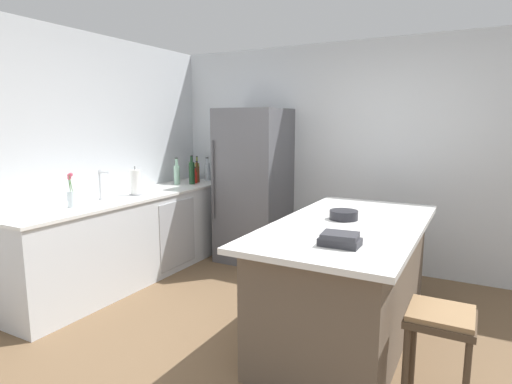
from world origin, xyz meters
TOP-DOWN VIEW (x-y plane):
  - ground_plane at (0.00, 0.00)m, footprint 7.20×7.20m
  - wall_rear at (0.00, 2.25)m, footprint 6.00×0.10m
  - wall_left at (-2.45, 0.00)m, footprint 0.10×6.00m
  - counter_run_left at (-2.08, 0.66)m, footprint 0.67×2.91m
  - kitchen_island at (0.35, 0.49)m, footprint 1.05×2.07m
  - refrigerator at (-1.23, 1.84)m, footprint 0.77×0.75m
  - bar_stool at (1.08, -0.21)m, footprint 0.36×0.36m
  - sink_faucet at (-2.13, 0.30)m, footprint 0.15×0.05m
  - flower_vase at (-2.06, -0.10)m, footprint 0.07×0.07m
  - paper_towel_roll at (-2.04, 0.68)m, footprint 0.14×0.14m
  - soda_bottle at (-2.03, 2.00)m, footprint 0.08×0.08m
  - olive_oil_bottle at (-2.12, 1.90)m, footprint 0.06×0.06m
  - syrup_bottle at (-2.05, 1.80)m, footprint 0.07×0.07m
  - hot_sauce_bottle at (-2.01, 1.72)m, footprint 0.05×0.05m
  - wine_bottle at (-2.00, 1.63)m, footprint 0.07×0.07m
  - gin_bottle at (-2.16, 1.53)m, footprint 0.07×0.07m
  - cookbook_stack at (0.47, -0.14)m, footprint 0.25×0.20m
  - mixing_bowl at (0.28, 0.58)m, footprint 0.23×0.23m

SIDE VIEW (x-z plane):
  - ground_plane at x=0.00m, z-range 0.00..0.00m
  - counter_run_left at x=-2.08m, z-range 0.00..0.92m
  - kitchen_island at x=0.35m, z-range 0.01..0.93m
  - bar_stool at x=1.08m, z-range 0.21..0.87m
  - refrigerator at x=-1.23m, z-range 0.00..1.85m
  - mixing_bowl at x=0.28m, z-range 0.93..1.00m
  - cookbook_stack at x=0.47m, z-range 0.93..1.01m
  - hot_sauce_bottle at x=-2.01m, z-range 0.90..1.10m
  - flower_vase at x=-2.06m, z-range 0.87..1.19m
  - syrup_bottle at x=-2.05m, z-range 0.89..1.17m
  - soda_bottle at x=-2.03m, z-range 0.89..1.20m
  - olive_oil_bottle at x=-2.12m, z-range 0.88..1.21m
  - paper_towel_roll at x=-2.04m, z-range 0.90..1.21m
  - gin_bottle at x=-2.16m, z-range 0.89..1.22m
  - wine_bottle at x=-2.00m, z-range 0.89..1.25m
  - sink_faucet at x=-2.13m, z-range 0.93..1.23m
  - wall_rear at x=0.00m, z-range 0.00..2.60m
  - wall_left at x=-2.45m, z-range 0.00..2.60m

